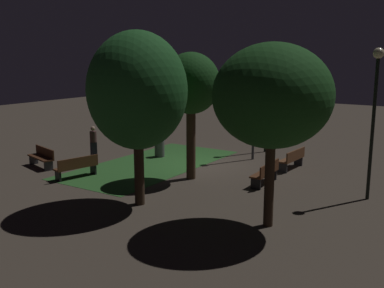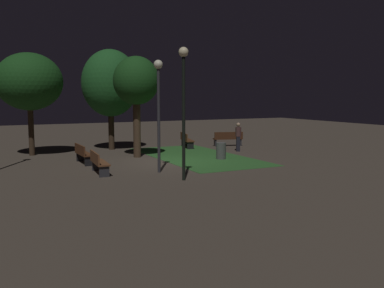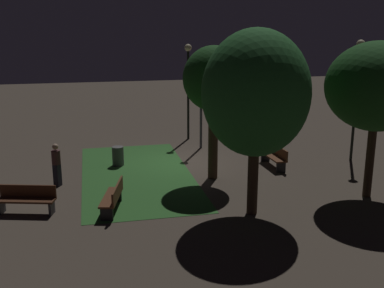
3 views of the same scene
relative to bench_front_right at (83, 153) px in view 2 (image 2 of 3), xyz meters
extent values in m
plane|color=#473D33|center=(1.42, 3.75, -0.48)|extent=(60.00, 60.00, 0.00)
cube|color=#2D6028|center=(0.18, 5.74, -0.48)|extent=(8.96, 4.24, 0.01)
cube|color=#512D19|center=(0.00, 0.08, -0.03)|extent=(1.81, 0.53, 0.06)
cube|color=#512D19|center=(0.00, -0.13, 0.20)|extent=(1.80, 0.11, 0.40)
cube|color=black|center=(-0.80, 0.05, -0.27)|extent=(0.09, 0.39, 0.42)
cube|color=black|center=(0.80, 0.10, -0.27)|extent=(0.09, 0.39, 0.42)
cube|color=brown|center=(2.84, 0.08, -0.03)|extent=(1.83, 0.59, 0.06)
cube|color=brown|center=(2.83, -0.13, 0.20)|extent=(1.80, 0.18, 0.40)
cube|color=#2D2D33|center=(2.04, 0.13, -0.27)|extent=(0.10, 0.39, 0.42)
cube|color=#2D2D33|center=(3.64, 0.02, -0.27)|extent=(0.10, 0.39, 0.42)
cube|color=#422314|center=(-2.99, 9.52, -0.03)|extent=(0.94, 1.86, 0.06)
cube|color=#422314|center=(-2.78, 9.47, 0.20)|extent=(0.53, 1.75, 0.40)
cube|color=#2D2D33|center=(-3.20, 8.75, -0.27)|extent=(0.39, 0.18, 0.42)
cube|color=#2D2D33|center=(-2.78, 10.30, -0.27)|extent=(0.39, 0.18, 0.42)
cube|color=#512D19|center=(-3.32, 6.91, -0.03)|extent=(1.86, 0.88, 0.06)
cube|color=#512D19|center=(-3.37, 6.70, 0.20)|extent=(1.77, 0.47, 0.40)
cube|color=black|center=(-4.10, 7.09, -0.27)|extent=(0.17, 0.39, 0.42)
cube|color=black|center=(-2.54, 6.73, -0.27)|extent=(0.17, 0.39, 0.42)
cylinder|color=#38281C|center=(-4.47, 2.60, 0.98)|extent=(0.33, 0.33, 2.92)
ellipsoid|color=#1E5623|center=(-4.47, 2.60, 3.33)|extent=(3.24, 3.24, 3.81)
cylinder|color=#423021|center=(-0.86, 2.91, 1.13)|extent=(0.37, 0.37, 3.22)
ellipsoid|color=#194719|center=(-0.86, 2.91, 3.37)|extent=(2.29, 2.29, 2.41)
cylinder|color=#38281C|center=(-3.92, -1.80, 0.96)|extent=(0.28, 0.28, 2.89)
ellipsoid|color=#194719|center=(-3.92, -1.80, 3.33)|extent=(3.37, 3.37, 2.95)
cylinder|color=#333338|center=(3.62, 2.29, 1.61)|extent=(0.12, 0.12, 4.18)
sphere|color=#F2EDCC|center=(3.62, 2.29, 3.85)|extent=(0.36, 0.36, 0.36)
cylinder|color=black|center=(5.53, 2.50, 1.77)|extent=(0.12, 0.12, 4.50)
sphere|color=#F4E5B2|center=(5.53, 2.50, 4.17)|extent=(0.36, 0.36, 0.36)
cylinder|color=#4C4C4C|center=(1.60, 6.37, -0.07)|extent=(0.48, 0.48, 0.81)
cube|color=black|center=(-0.53, 8.71, -0.06)|extent=(0.34, 0.30, 0.84)
cylinder|color=#4C2D2D|center=(-0.53, 8.71, 0.62)|extent=(0.32, 0.32, 0.52)
sphere|color=tan|center=(-0.53, 8.71, 1.02)|extent=(0.22, 0.22, 0.22)
camera|label=1|loc=(-15.58, -6.72, 4.44)|focal=41.91mm
camera|label=2|loc=(19.51, -4.08, 2.63)|focal=39.85mm
camera|label=3|loc=(-17.45, 7.43, 5.31)|focal=43.61mm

